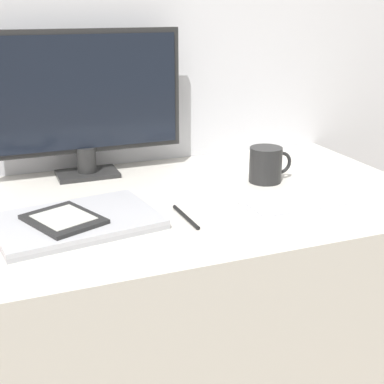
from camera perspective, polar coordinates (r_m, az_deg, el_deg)
desk at (r=1.49m, az=-5.22°, el=-14.36°), size 1.49×0.72×0.72m
monitor at (r=1.51m, az=-11.63°, el=9.60°), size 0.56×0.11×0.41m
keyboard at (r=1.32m, az=11.28°, el=-1.38°), size 0.27×0.12×0.01m
laptop at (r=1.22m, az=-12.25°, el=-3.09°), size 0.38×0.28×0.02m
ereader at (r=1.19m, az=-13.54°, el=-2.83°), size 0.18×0.20×0.01m
coffee_mug at (r=1.48m, az=7.93°, el=2.92°), size 0.13×0.09×0.10m
pen at (r=1.23m, az=-0.67°, el=-2.67°), size 0.01×0.14×0.01m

